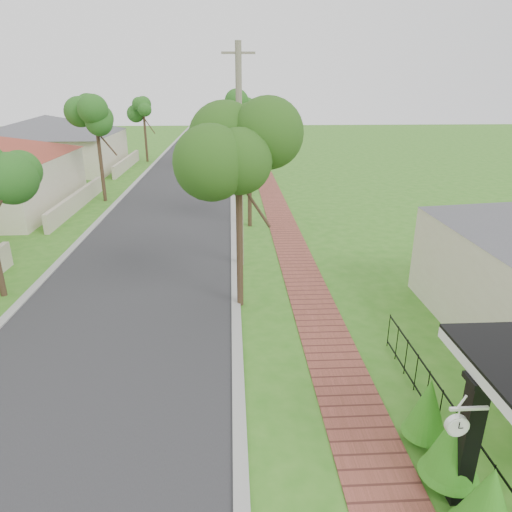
# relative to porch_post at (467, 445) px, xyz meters

# --- Properties ---
(ground) EXTENTS (160.00, 160.00, 0.00)m
(ground) POSITION_rel_porch_post_xyz_m (-4.55, 1.00, -1.12)
(ground) COLOR #33761C
(ground) RESTS_ON ground
(road) EXTENTS (7.00, 120.00, 0.02)m
(road) POSITION_rel_porch_post_xyz_m (-7.55, 21.00, -1.12)
(road) COLOR #28282B
(road) RESTS_ON ground
(kerb_right) EXTENTS (0.30, 120.00, 0.10)m
(kerb_right) POSITION_rel_porch_post_xyz_m (-3.90, 21.00, -1.12)
(kerb_right) COLOR #9E9E99
(kerb_right) RESTS_ON ground
(kerb_left) EXTENTS (0.30, 120.00, 0.10)m
(kerb_left) POSITION_rel_porch_post_xyz_m (-11.20, 21.00, -1.12)
(kerb_left) COLOR #9E9E99
(kerb_left) RESTS_ON ground
(sidewalk) EXTENTS (1.50, 120.00, 0.03)m
(sidewalk) POSITION_rel_porch_post_xyz_m (-1.30, 21.00, -1.12)
(sidewalk) COLOR #96483C
(sidewalk) RESTS_ON ground
(porch_post) EXTENTS (0.48, 0.48, 2.52)m
(porch_post) POSITION_rel_porch_post_xyz_m (0.00, 0.00, 0.00)
(porch_post) COLOR black
(porch_post) RESTS_ON ground
(picket_fence) EXTENTS (0.03, 8.02, 1.00)m
(picket_fence) POSITION_rel_porch_post_xyz_m (0.35, 1.00, -0.59)
(picket_fence) COLOR black
(picket_fence) RESTS_ON ground
(street_trees) EXTENTS (10.70, 37.65, 5.89)m
(street_trees) POSITION_rel_porch_post_xyz_m (-7.42, 27.84, 3.42)
(street_trees) COLOR #382619
(street_trees) RESTS_ON ground
(hedge_row) EXTENTS (0.94, 4.58, 2.13)m
(hedge_row) POSITION_rel_porch_post_xyz_m (-0.10, -0.46, -0.29)
(hedge_row) COLOR #176F16
(hedge_row) RESTS_ON ground
(far_house_grey) EXTENTS (15.56, 15.56, 4.60)m
(far_house_grey) POSITION_rel_porch_post_xyz_m (-19.52, 35.00, 1.22)
(far_house_grey) COLOR beige
(far_house_grey) RESTS_ON ground
(parked_car_red) EXTENTS (2.22, 4.03, 1.30)m
(parked_car_red) POSITION_rel_porch_post_xyz_m (-4.15, 25.79, -0.47)
(parked_car_red) COLOR maroon
(parked_car_red) RESTS_ON ground
(parked_car_white) EXTENTS (1.52, 4.04, 1.32)m
(parked_car_white) POSITION_rel_porch_post_xyz_m (-4.50, 40.64, -0.46)
(parked_car_white) COLOR #BDBDBF
(parked_car_white) RESTS_ON ground
(near_tree) EXTENTS (2.37, 2.37, 6.09)m
(near_tree) POSITION_rel_porch_post_xyz_m (-3.75, 7.85, 3.74)
(near_tree) COLOR #382619
(near_tree) RESTS_ON ground
(utility_pole) EXTENTS (1.20, 0.24, 8.40)m
(utility_pole) POSITION_rel_porch_post_xyz_m (-3.65, 11.48, 3.14)
(utility_pole) COLOR gray
(utility_pole) RESTS_ON ground
(station_clock) EXTENTS (0.64, 0.13, 0.53)m
(station_clock) POSITION_rel_porch_post_xyz_m (-0.49, -0.40, 0.83)
(station_clock) COLOR white
(station_clock) RESTS_ON ground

